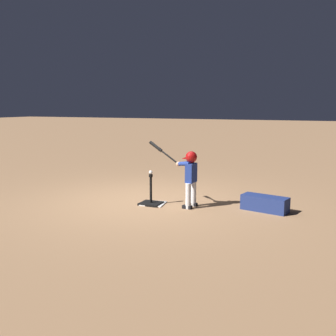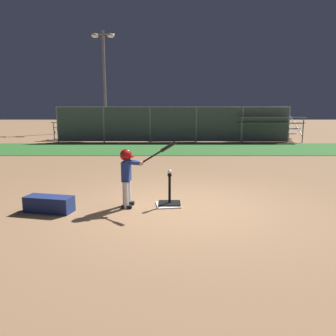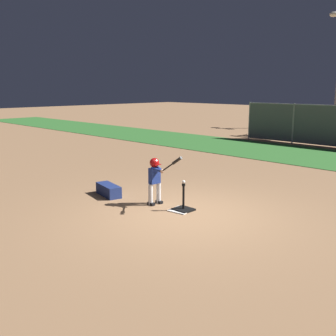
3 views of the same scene
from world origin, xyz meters
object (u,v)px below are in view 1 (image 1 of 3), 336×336
(batting_tee, at_px, (151,200))
(batter_child, at_px, (189,172))
(baseball, at_px, (151,172))
(equipment_bag, at_px, (265,203))

(batting_tee, bearing_deg, batter_child, -171.04)
(baseball, xyz_separation_m, equipment_bag, (-2.12, -0.43, -0.50))
(batting_tee, distance_m, baseball, 0.55)
(batter_child, bearing_deg, batting_tee, 8.96)
(batting_tee, distance_m, batter_child, 0.97)
(baseball, bearing_deg, batting_tee, -135.00)
(batter_child, relative_size, equipment_bag, 1.47)
(batting_tee, relative_size, batter_child, 0.49)
(batter_child, bearing_deg, equipment_bag, -167.36)
(baseball, height_order, equipment_bag, baseball)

